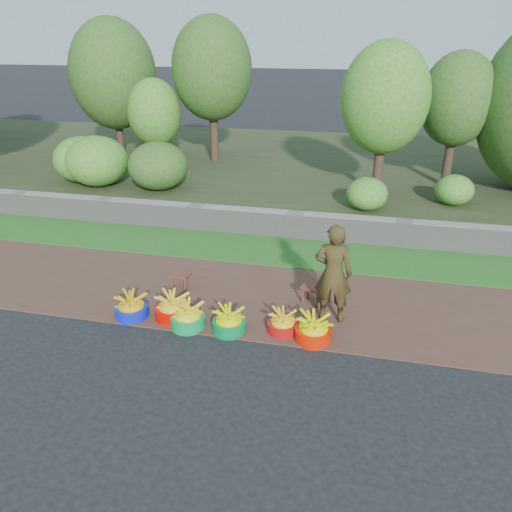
% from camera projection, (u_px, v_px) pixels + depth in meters
% --- Properties ---
extents(ground_plane, '(120.00, 120.00, 0.00)m').
position_uv_depth(ground_plane, '(251.00, 342.00, 7.11)').
color(ground_plane, black).
rests_on(ground_plane, ground).
extents(dirt_shoulder, '(80.00, 2.50, 0.02)m').
position_uv_depth(dirt_shoulder, '(268.00, 299.00, 8.21)').
color(dirt_shoulder, '#4B3026').
rests_on(dirt_shoulder, ground).
extents(grass_verge, '(80.00, 1.50, 0.04)m').
position_uv_depth(grass_verge, '(288.00, 252.00, 9.99)').
color(grass_verge, '#286221').
rests_on(grass_verge, ground).
extents(retaining_wall, '(80.00, 0.35, 0.55)m').
position_uv_depth(retaining_wall, '(295.00, 225.00, 10.64)').
color(retaining_wall, gray).
rests_on(retaining_wall, ground).
extents(earth_bank, '(80.00, 10.00, 0.50)m').
position_uv_depth(earth_bank, '(320.00, 170.00, 15.01)').
color(earth_bank, '#2E371E').
rests_on(earth_bank, ground).
extents(vegetation, '(33.17, 7.48, 4.70)m').
position_uv_depth(vegetation, '(378.00, 94.00, 12.53)').
color(vegetation, '#38261D').
rests_on(vegetation, earth_bank).
extents(basin_a, '(0.51, 0.51, 0.38)m').
position_uv_depth(basin_a, '(131.00, 307.00, 7.65)').
color(basin_a, '#0C1ACB').
rests_on(basin_a, ground).
extents(basin_b, '(0.54, 0.54, 0.41)m').
position_uv_depth(basin_b, '(173.00, 308.00, 7.61)').
color(basin_b, '#CF0900').
rests_on(basin_b, ground).
extents(basin_c, '(0.52, 0.52, 0.38)m').
position_uv_depth(basin_c, '(188.00, 317.00, 7.39)').
color(basin_c, '#068F41').
rests_on(basin_c, ground).
extents(basin_d, '(0.49, 0.49, 0.37)m').
position_uv_depth(basin_d, '(229.00, 322.00, 7.29)').
color(basin_d, '#01773B').
rests_on(basin_d, ground).
extents(basin_e, '(0.45, 0.45, 0.34)m').
position_uv_depth(basin_e, '(283.00, 323.00, 7.27)').
color(basin_e, '#AA0E10').
rests_on(basin_e, ground).
extents(basin_f, '(0.53, 0.53, 0.39)m').
position_uv_depth(basin_f, '(313.00, 330.00, 7.06)').
color(basin_f, red).
rests_on(basin_f, ground).
extents(stool_left, '(0.35, 0.29, 0.28)m').
position_uv_depth(stool_left, '(180.00, 277.00, 8.45)').
color(stool_left, '#542D20').
rests_on(stool_left, dirt_shoulder).
extents(stool_right, '(0.41, 0.36, 0.30)m').
position_uv_depth(stool_right, '(313.00, 290.00, 8.00)').
color(stool_right, '#542D20').
rests_on(stool_right, dirt_shoulder).
extents(vendor_woman, '(0.56, 0.37, 1.54)m').
position_uv_depth(vendor_woman, '(333.00, 274.00, 7.33)').
color(vendor_woman, black).
rests_on(vendor_woman, dirt_shoulder).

